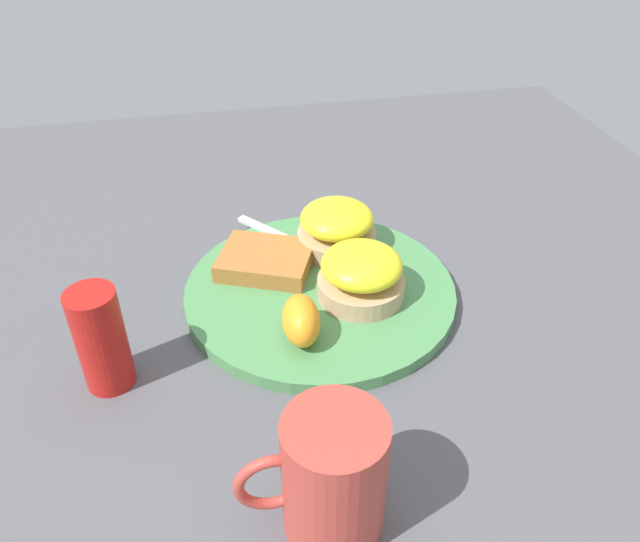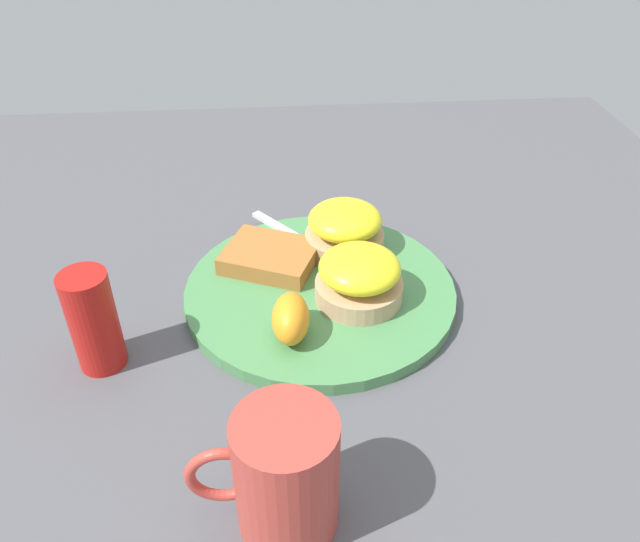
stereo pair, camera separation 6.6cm
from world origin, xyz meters
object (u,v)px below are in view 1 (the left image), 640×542
(cup, at_px, (332,477))
(condiment_bottle, at_px, (101,340))
(sandwich_benedict_right, at_px, (337,227))
(hashbrown_patty, at_px, (266,260))
(sandwich_benedict_left, at_px, (361,274))
(fork, at_px, (310,250))
(orange_wedge, at_px, (301,320))

(cup, bearing_deg, condiment_bottle, -47.09)
(sandwich_benedict_right, bearing_deg, hashbrown_patty, 15.39)
(hashbrown_patty, bearing_deg, sandwich_benedict_left, 142.28)
(hashbrown_patty, distance_m, fork, 0.06)
(sandwich_benedict_left, height_order, hashbrown_patty, sandwich_benedict_left)
(sandwich_benedict_right, distance_m, orange_wedge, 0.16)
(cup, distance_m, condiment_bottle, 0.24)
(sandwich_benedict_left, relative_size, cup, 0.85)
(hashbrown_patty, height_order, condiment_bottle, condiment_bottle)
(cup, bearing_deg, sandwich_benedict_right, -103.73)
(hashbrown_patty, height_order, cup, cup)
(hashbrown_patty, relative_size, orange_wedge, 1.63)
(sandwich_benedict_left, distance_m, orange_wedge, 0.09)
(sandwich_benedict_right, xyz_separation_m, orange_wedge, (0.07, 0.15, -0.01))
(hashbrown_patty, bearing_deg, cup, 90.92)
(sandwich_benedict_left, xyz_separation_m, sandwich_benedict_right, (0.00, -0.09, 0.00))
(fork, bearing_deg, hashbrown_patty, 21.04)
(orange_wedge, bearing_deg, sandwich_benedict_right, -115.18)
(orange_wedge, bearing_deg, cup, 86.15)
(sandwich_benedict_right, relative_size, fork, 0.56)
(hashbrown_patty, bearing_deg, orange_wedge, 98.13)
(sandwich_benedict_right, relative_size, hashbrown_patty, 0.93)
(condiment_bottle, bearing_deg, cup, 132.91)
(hashbrown_patty, relative_size, condiment_bottle, 0.96)
(sandwich_benedict_left, height_order, condiment_bottle, condiment_bottle)
(hashbrown_patty, xyz_separation_m, orange_wedge, (-0.02, 0.12, 0.01))
(sandwich_benedict_right, bearing_deg, orange_wedge, 64.82)
(sandwich_benedict_right, bearing_deg, cup, 76.27)
(orange_wedge, xyz_separation_m, cup, (0.01, 0.19, 0.02))
(fork, relative_size, condiment_bottle, 1.59)
(sandwich_benedict_left, bearing_deg, orange_wedge, 35.78)
(hashbrown_patty, height_order, fork, hashbrown_patty)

